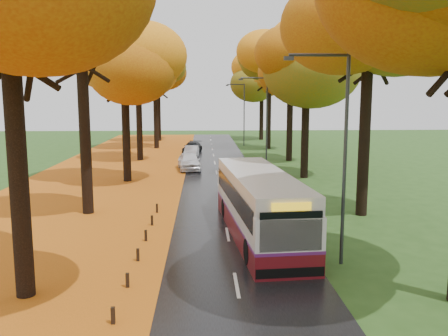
{
  "coord_description": "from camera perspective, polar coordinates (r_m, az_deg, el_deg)",
  "views": [
    {
      "loc": [
        -1.11,
        -9.38,
        6.43
      ],
      "look_at": [
        0.0,
        15.77,
        2.6
      ],
      "focal_mm": 38.0,
      "sensor_mm": 36.0,
      "label": 1
    }
  ],
  "objects": [
    {
      "name": "road",
      "position": [
        34.99,
        -0.67,
        -1.9
      ],
      "size": [
        6.5,
        90.0,
        0.04
      ],
      "primitive_type": "cube",
      "color": "black",
      "rests_on": "ground"
    },
    {
      "name": "car_silver",
      "position": [
        49.38,
        -3.95,
        1.94
      ],
      "size": [
        1.57,
        3.89,
        1.26
      ],
      "primitive_type": "imported",
      "rotation": [
        0.0,
        0.0,
        -0.06
      ],
      "color": "#A2A4AA",
      "rests_on": "road"
    },
    {
      "name": "streetlamp_far",
      "position": [
        61.61,
        2.2,
        7.06
      ],
      "size": [
        2.45,
        0.18,
        8.0
      ],
      "color": "#333538",
      "rests_on": "ground"
    },
    {
      "name": "streetlamp_near",
      "position": [
        18.18,
        13.65,
        2.99
      ],
      "size": [
        2.45,
        0.18,
        8.0
      ],
      "color": "#333538",
      "rests_on": "ground"
    },
    {
      "name": "car_dark",
      "position": [
        54.09,
        -3.83,
        2.5
      ],
      "size": [
        2.46,
        4.44,
        1.22
      ],
      "primitive_type": "imported",
      "rotation": [
        0.0,
        0.0,
        -0.19
      ],
      "color": "black",
      "rests_on": "road"
    },
    {
      "name": "leaf_drift",
      "position": [
        35.02,
        -5.66,
        -1.9
      ],
      "size": [
        0.9,
        90.0,
        0.01
      ],
      "primitive_type": "cube",
      "color": "#CD5F15",
      "rests_on": "road"
    },
    {
      "name": "streetlamp_mid",
      "position": [
        39.74,
        4.82,
        6.15
      ],
      "size": [
        2.45,
        0.18,
        8.0
      ],
      "color": "#333538",
      "rests_on": "ground"
    },
    {
      "name": "bollard_row",
      "position": [
        15.59,
        -12.3,
        -14.88
      ],
      "size": [
        0.11,
        23.51,
        0.52
      ],
      "color": "black",
      "rests_on": "ground"
    },
    {
      "name": "centre_line",
      "position": [
        34.98,
        -0.67,
        -1.86
      ],
      "size": [
        0.12,
        90.0,
        0.01
      ],
      "primitive_type": "cube",
      "color": "silver",
      "rests_on": "road"
    },
    {
      "name": "trees_left",
      "position": [
        37.07,
        -12.27,
        13.27
      ],
      "size": [
        9.2,
        74.0,
        13.88
      ],
      "color": "black",
      "rests_on": "ground"
    },
    {
      "name": "leaf_verge",
      "position": [
        35.85,
        -15.21,
        -1.97
      ],
      "size": [
        12.0,
        90.0,
        0.02
      ],
      "primitive_type": "cube",
      "color": "#9A510E",
      "rests_on": "ground"
    },
    {
      "name": "bus",
      "position": [
        21.87,
        4.25,
        -4.2
      ],
      "size": [
        3.45,
        11.29,
        2.92
      ],
      "rotation": [
        0.0,
        0.0,
        0.08
      ],
      "color": "#590E14",
      "rests_on": "road"
    },
    {
      "name": "car_white",
      "position": [
        41.41,
        -4.22,
        0.82
      ],
      "size": [
        2.32,
        4.66,
        1.53
      ],
      "primitive_type": "imported",
      "rotation": [
        0.0,
        0.0,
        0.12
      ],
      "color": "white",
      "rests_on": "road"
    },
    {
      "name": "trees_right",
      "position": [
        37.37,
        10.62,
        13.52
      ],
      "size": [
        9.3,
        74.2,
        13.96
      ],
      "color": "black",
      "rests_on": "ground"
    }
  ]
}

